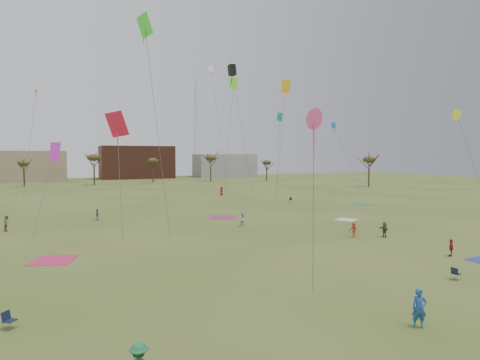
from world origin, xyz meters
name	(u,v)px	position (x,y,z in m)	size (l,w,h in m)	color
ground	(291,245)	(0.00, 0.00, 0.00)	(260.00, 260.00, 0.00)	#41591B
flyer_near_right	(419,308)	(-3.61, -18.00, 0.96)	(0.70, 0.46, 1.93)	#1F4E91
spectator_fore_a	(451,248)	(10.12, -9.02, 0.73)	(0.86, 0.36, 1.47)	#AF1E2D
spectator_fore_b	(7,223)	(-25.52, 18.75, 0.90)	(0.88, 0.68, 1.80)	#93725D
spectator_fore_c	(384,230)	(10.76, -0.74, 0.79)	(1.46, 0.47, 1.58)	brown
flyer_mid_b	(354,230)	(7.84, 0.52, 0.80)	(1.03, 0.59, 1.60)	#B73322
spectator_mid_d	(97,215)	(-15.73, 22.65, 0.76)	(0.89, 0.37, 1.52)	#9C4185
spectator_mid_e	(243,219)	(-0.13, 10.84, 0.87)	(0.84, 0.66, 1.74)	silver
flyer_far_b	(221,191)	(11.02, 46.79, 0.93)	(0.91, 0.59, 1.85)	maroon
blanket_red	(53,260)	(-20.46, 3.08, 0.00)	(3.18, 3.18, 0.03)	#D1295C
blanket_cream	(346,220)	(14.36, 9.78, 0.00)	(2.51, 2.51, 0.03)	silver
blanket_plum	(223,217)	(0.22, 18.37, 0.00)	(3.51, 3.51, 0.03)	#9A2F6C
blanket_olive	(362,204)	(27.63, 21.91, 0.00)	(2.97, 2.97, 0.03)	#2D7D44
camp_chair_left	(10,324)	(-22.04, -10.06, 0.26)	(0.74, 0.73, 0.87)	#131A36
camp_chair_center	(456,276)	(4.85, -13.53, 0.26)	(0.61, 0.57, 0.87)	#16233C
camp_chair_right	(290,201)	(17.81, 29.75, 0.26)	(0.71, 0.70, 0.87)	#141938
kites_aloft	(223,82)	(5.49, 31.66, 21.07)	(55.96, 68.16, 27.89)	red
tree_line	(132,161)	(-2.85, 79.12, 7.09)	(117.44, 49.32, 8.91)	#3A2B1E
building_tan	(13,166)	(-35.00, 115.00, 5.00)	(32.00, 14.00, 10.00)	#937F60
building_brick	(136,162)	(5.00, 120.00, 6.00)	(26.00, 16.00, 12.00)	brown
building_grey	(225,165)	(40.00, 118.00, 4.50)	(24.00, 12.00, 9.00)	gray
radio_tower	(196,130)	(30.00, 125.00, 19.21)	(1.51, 1.72, 41.00)	#9EA3A8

